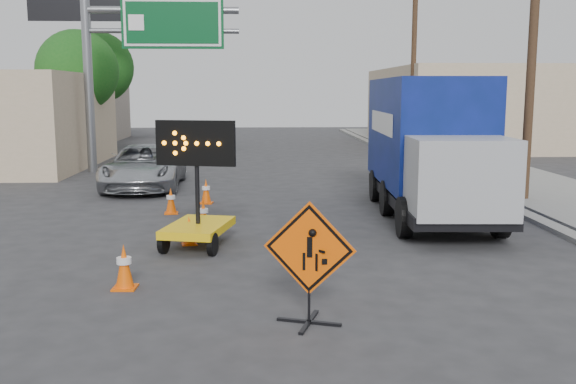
{
  "coord_description": "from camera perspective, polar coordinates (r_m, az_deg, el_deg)",
  "views": [
    {
      "loc": [
        0.2,
        -8.2,
        3.26
      ],
      "look_at": [
        0.69,
        2.12,
        1.63
      ],
      "focal_mm": 40.0,
      "sensor_mm": 36.0,
      "label": 1
    }
  ],
  "objects": [
    {
      "name": "ground",
      "position": [
        8.82,
        -3.95,
        -12.73
      ],
      "size": [
        100.0,
        100.0,
        0.0
      ],
      "primitive_type": "plane",
      "color": "#2D2D30",
      "rests_on": "ground"
    },
    {
      "name": "curb_right",
      "position": [
        24.44,
        13.94,
        1.19
      ],
      "size": [
        0.4,
        60.0,
        0.12
      ],
      "primitive_type": "cube",
      "color": "gray",
      "rests_on": "ground"
    },
    {
      "name": "sidewalk_right",
      "position": [
        25.19,
        18.96,
        1.23
      ],
      "size": [
        4.0,
        60.0,
        0.15
      ],
      "primitive_type": "cube",
      "color": "gray",
      "rests_on": "ground"
    },
    {
      "name": "storefront_left_far",
      "position": [
        44.86,
        -22.7,
        6.94
      ],
      "size": [
        12.0,
        10.0,
        4.4
      ],
      "primitive_type": "cube",
      "color": "gray",
      "rests_on": "ground"
    },
    {
      "name": "building_right_far",
      "position": [
        40.29,
        15.93,
        7.27
      ],
      "size": [
        10.0,
        14.0,
        4.6
      ],
      "primitive_type": "cube",
      "color": "#CDB194",
      "rests_on": "ground"
    },
    {
      "name": "highway_gantry",
      "position": [
        26.62,
        -13.07,
        12.65
      ],
      "size": [
        6.18,
        0.38,
        6.9
      ],
      "color": "slate",
      "rests_on": "ground"
    },
    {
      "name": "billboard",
      "position": [
        35.36,
        -17.33,
        15.23
      ],
      "size": [
        6.1,
        0.54,
        9.85
      ],
      "color": "slate",
      "rests_on": "ground"
    },
    {
      "name": "utility_pole_near",
      "position": [
        19.85,
        20.94,
        12.52
      ],
      "size": [
        1.8,
        0.26,
        9.0
      ],
      "color": "#432B1C",
      "rests_on": "ground"
    },
    {
      "name": "utility_pole_far",
      "position": [
        33.16,
        11.1,
        11.28
      ],
      "size": [
        1.8,
        0.26,
        9.0
      ],
      "color": "#432B1C",
      "rests_on": "ground"
    },
    {
      "name": "tree_left_near",
      "position": [
        31.3,
        -18.21,
        10.19
      ],
      "size": [
        3.71,
        3.71,
        6.03
      ],
      "color": "#432B1C",
      "rests_on": "ground"
    },
    {
      "name": "tree_left_far",
      "position": [
        39.31,
        -16.55,
        10.56
      ],
      "size": [
        4.1,
        4.1,
        6.66
      ],
      "color": "#432B1C",
      "rests_on": "ground"
    },
    {
      "name": "construction_sign",
      "position": [
        9.0,
        1.9,
        -6.06
      ],
      "size": [
        1.27,
        0.91,
        1.76
      ],
      "rotation": [
        0.0,
        0.0,
        -0.32
      ],
      "color": "black",
      "rests_on": "ground"
    },
    {
      "name": "arrow_board",
      "position": [
        13.59,
        -8.01,
        -2.38
      ],
      "size": [
        1.66,
        2.08,
        2.67
      ],
      "rotation": [
        0.0,
        0.0,
        -0.23
      ],
      "color": "yellow",
      "rests_on": "ground"
    },
    {
      "name": "pickup_truck",
      "position": [
        22.18,
        -12.64,
        2.21
      ],
      "size": [
        2.55,
        5.31,
        1.46
      ],
      "primitive_type": "imported",
      "rotation": [
        0.0,
        0.0,
        0.02
      ],
      "color": "#B0B3B8",
      "rests_on": "ground"
    },
    {
      "name": "box_truck",
      "position": [
        17.12,
        12.42,
        3.29
      ],
      "size": [
        2.71,
        7.65,
        3.59
      ],
      "rotation": [
        0.0,
        0.0,
        -0.05
      ],
      "color": "black",
      "rests_on": "ground"
    },
    {
      "name": "cone_a",
      "position": [
        11.05,
        -14.35,
        -6.43
      ],
      "size": [
        0.4,
        0.4,
        0.76
      ],
      "rotation": [
        0.0,
        0.0,
        -0.05
      ],
      "color": "#FF5905",
      "rests_on": "ground"
    },
    {
      "name": "cone_b",
      "position": [
        13.89,
        -8.78,
        -3.37
      ],
      "size": [
        0.37,
        0.37,
        0.63
      ],
      "rotation": [
        0.0,
        0.0,
        0.19
      ],
      "color": "#FF5905",
      "rests_on": "ground"
    },
    {
      "name": "cone_c",
      "position": [
        15.36,
        -7.53,
        -2.0
      ],
      "size": [
        0.41,
        0.41,
        0.71
      ],
      "rotation": [
        0.0,
        0.0,
        -0.13
      ],
      "color": "#FF5905",
      "rests_on": "ground"
    },
    {
      "name": "cone_d",
      "position": [
        17.45,
        -10.37,
        -0.76
      ],
      "size": [
        0.39,
        0.39,
        0.71
      ],
      "rotation": [
        0.0,
        0.0,
        0.1
      ],
      "color": "#FF5905",
      "rests_on": "ground"
    },
    {
      "name": "cone_e",
      "position": [
        18.87,
        -7.29,
        0.06
      ],
      "size": [
        0.4,
        0.4,
        0.72
      ],
      "rotation": [
        0.0,
        0.0,
        -0.11
      ],
      "color": "#FF5905",
      "rests_on": "ground"
    }
  ]
}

